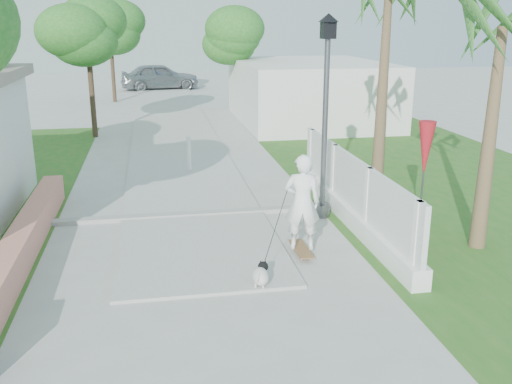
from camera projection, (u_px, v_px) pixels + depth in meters
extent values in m
plane|color=#B7B7B2|center=(228.00, 368.00, 7.35)|extent=(90.00, 90.00, 0.00)
cube|color=#B7B7B2|center=(170.00, 117.00, 26.18)|extent=(3.20, 36.00, 0.06)
cube|color=#999993|center=(193.00, 215.00, 12.99)|extent=(6.50, 0.25, 0.10)
cube|color=#245E1D|center=(436.00, 179.00, 16.08)|extent=(8.00, 20.00, 0.01)
cube|color=tan|center=(21.00, 247.00, 10.46)|extent=(0.45, 8.00, 0.60)
cube|color=white|center=(350.00, 214.00, 12.58)|extent=(0.35, 7.00, 0.40)
cube|color=white|center=(352.00, 181.00, 12.37)|extent=(0.10, 7.00, 1.10)
cube|color=white|center=(417.00, 244.00, 9.41)|extent=(0.14, 0.14, 1.50)
cube|color=white|center=(368.00, 204.00, 11.48)|extent=(0.14, 0.14, 1.50)
cube|color=white|center=(334.00, 176.00, 13.55)|extent=(0.14, 0.14, 1.50)
cube|color=white|center=(312.00, 157.00, 15.44)|extent=(0.14, 0.14, 1.50)
cube|color=silver|center=(309.00, 92.00, 24.96)|extent=(6.00, 8.00, 2.60)
cylinder|color=#59595E|center=(322.00, 210.00, 12.98)|extent=(0.36, 0.36, 0.30)
cylinder|color=#59595E|center=(325.00, 130.00, 12.45)|extent=(0.12, 0.12, 4.00)
cube|color=black|center=(328.00, 30.00, 11.84)|extent=(0.28, 0.28, 0.35)
cone|color=black|center=(329.00, 18.00, 11.77)|extent=(0.44, 0.44, 0.18)
cylinder|color=white|center=(189.00, 156.00, 16.66)|extent=(0.12, 0.12, 1.00)
sphere|color=white|center=(189.00, 138.00, 16.51)|extent=(0.14, 0.14, 0.14)
cylinder|color=#59595E|center=(423.00, 182.00, 12.12)|extent=(0.04, 0.04, 2.00)
cone|color=red|center=(426.00, 150.00, 11.92)|extent=(0.36, 0.36, 1.20)
cylinder|color=#4C3826|center=(91.00, 86.00, 21.35)|extent=(0.20, 0.20, 3.85)
ellipsoid|color=#1B5F1D|center=(88.00, 41.00, 20.87)|extent=(3.40, 3.40, 2.55)
ellipsoid|color=#1B5F1D|center=(92.00, 31.00, 20.62)|extent=(2.89, 2.89, 2.18)
ellipsoid|color=#1B5F1D|center=(81.00, 21.00, 20.83)|extent=(2.55, 2.55, 1.90)
cylinder|color=#4C3826|center=(239.00, 78.00, 26.23)|extent=(0.20, 0.20, 3.50)
ellipsoid|color=#1B5F1D|center=(238.00, 44.00, 25.80)|extent=(3.00, 3.00, 2.25)
ellipsoid|color=#1B5F1D|center=(243.00, 37.00, 25.54)|extent=(2.55, 2.55, 1.92)
ellipsoid|color=#1B5F1D|center=(233.00, 28.00, 25.75)|extent=(2.25, 2.25, 1.68)
cylinder|color=#4C3826|center=(113.00, 66.00, 30.81)|extent=(0.20, 0.20, 3.85)
ellipsoid|color=#1B5F1D|center=(110.00, 35.00, 30.33)|extent=(3.20, 3.20, 2.40)
ellipsoid|color=#1B5F1D|center=(113.00, 28.00, 30.07)|extent=(2.72, 2.72, 2.05)
ellipsoid|color=#1B5F1D|center=(106.00, 21.00, 30.28)|extent=(2.40, 2.40, 1.79)
cone|color=brown|center=(382.00, 103.00, 13.57)|extent=(0.32, 0.32, 4.80)
cone|color=brown|center=(489.00, 142.00, 10.68)|extent=(0.32, 0.32, 4.20)
cube|color=brown|center=(301.00, 249.00, 10.91)|extent=(0.46, 0.99, 0.02)
imported|color=white|center=(302.00, 202.00, 10.64)|extent=(0.75, 0.57, 1.84)
cylinder|color=gray|center=(301.00, 259.00, 10.59)|extent=(0.03, 0.07, 0.07)
cylinder|color=gray|center=(310.00, 259.00, 10.62)|extent=(0.03, 0.07, 0.07)
cylinder|color=gray|center=(292.00, 246.00, 11.23)|extent=(0.03, 0.07, 0.07)
cylinder|color=gray|center=(301.00, 245.00, 11.26)|extent=(0.03, 0.07, 0.07)
ellipsoid|color=silver|center=(261.00, 276.00, 9.47)|extent=(0.41, 0.51, 0.28)
sphere|color=black|center=(263.00, 267.00, 9.64)|extent=(0.18, 0.18, 0.18)
sphere|color=silver|center=(264.00, 266.00, 9.73)|extent=(0.08, 0.08, 0.08)
cone|color=black|center=(261.00, 262.00, 9.63)|extent=(0.05, 0.05, 0.06)
cone|color=black|center=(266.00, 262.00, 9.61)|extent=(0.05, 0.05, 0.06)
cylinder|color=silver|center=(258.00, 282.00, 9.63)|extent=(0.04, 0.04, 0.13)
cylinder|color=silver|center=(265.00, 282.00, 9.60)|extent=(0.04, 0.04, 0.13)
cylinder|color=silver|center=(256.00, 287.00, 9.43)|extent=(0.04, 0.04, 0.13)
cylinder|color=silver|center=(263.00, 288.00, 9.40)|extent=(0.04, 0.04, 0.13)
cylinder|color=silver|center=(258.00, 278.00, 9.25)|extent=(0.06, 0.11, 0.11)
imported|color=#A8ABB0|center=(160.00, 76.00, 36.70)|extent=(5.11, 2.51, 1.68)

